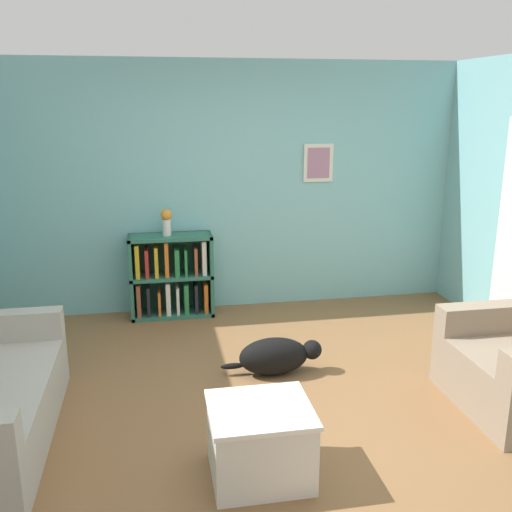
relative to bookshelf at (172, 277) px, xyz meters
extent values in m
plane|color=brown|center=(0.60, -2.03, -0.42)|extent=(14.00, 14.00, 0.00)
cube|color=#7AB7BC|center=(0.60, 0.22, 0.88)|extent=(5.60, 0.10, 2.60)
cube|color=silver|center=(1.60, 0.16, 1.13)|extent=(0.32, 0.02, 0.40)
cube|color=#A37089|center=(1.60, 0.14, 1.13)|extent=(0.24, 0.01, 0.32)
cube|color=#ADA89E|center=(-1.33, -1.37, 0.10)|extent=(0.88, 0.16, 0.22)
cube|color=#2D6B56|center=(-0.41, -0.01, 0.02)|extent=(0.04, 0.32, 0.86)
cube|color=#2D6B56|center=(0.41, -0.01, 0.02)|extent=(0.04, 0.32, 0.86)
cube|color=#2D6B56|center=(0.00, 0.14, 0.02)|extent=(0.85, 0.02, 0.86)
cube|color=#2D6B56|center=(0.00, -0.01, -0.40)|extent=(0.85, 0.32, 0.04)
cube|color=#2D6B56|center=(0.00, -0.01, 0.02)|extent=(0.85, 0.32, 0.04)
cube|color=#2D6B56|center=(0.00, -0.01, 0.43)|extent=(0.85, 0.32, 0.04)
cube|color=brown|center=(-0.34, -0.02, -0.22)|extent=(0.04, 0.24, 0.36)
cube|color=gold|center=(-0.34, -0.02, 0.21)|extent=(0.04, 0.24, 0.34)
cube|color=black|center=(-0.25, -0.02, -0.23)|extent=(0.03, 0.24, 0.33)
cube|color=#B22823|center=(-0.24, -0.02, 0.18)|extent=(0.04, 0.24, 0.29)
cube|color=orange|center=(-0.14, -0.02, -0.26)|extent=(0.03, 0.24, 0.27)
cube|color=gold|center=(-0.15, -0.02, 0.19)|extent=(0.04, 0.24, 0.31)
cube|color=silver|center=(-0.05, -0.02, -0.22)|extent=(0.05, 0.24, 0.36)
cube|color=orange|center=(-0.05, -0.02, 0.21)|extent=(0.04, 0.24, 0.36)
cube|color=silver|center=(0.05, -0.02, -0.24)|extent=(0.03, 0.24, 0.31)
cube|color=#287A3D|center=(0.06, -0.02, 0.17)|extent=(0.05, 0.24, 0.28)
cube|color=#287A3D|center=(0.14, -0.02, -0.23)|extent=(0.05, 0.24, 0.34)
cube|color=#287A3D|center=(0.15, -0.02, 0.17)|extent=(0.03, 0.24, 0.27)
cube|color=black|center=(0.24, -0.02, -0.24)|extent=(0.03, 0.24, 0.33)
cube|color=brown|center=(0.25, -0.02, 0.17)|extent=(0.03, 0.24, 0.28)
cube|color=orange|center=(0.34, -0.02, -0.23)|extent=(0.04, 0.24, 0.33)
cube|color=silver|center=(0.34, -0.02, 0.21)|extent=(0.04, 0.24, 0.36)
cube|color=gray|center=(2.49, -1.93, 0.12)|extent=(0.99, 0.18, 0.22)
cube|color=silver|center=(0.41, -2.81, -0.19)|extent=(0.58, 0.52, 0.46)
cube|color=white|center=(0.41, -2.81, 0.03)|extent=(0.61, 0.54, 0.03)
ellipsoid|color=black|center=(0.77, -1.52, -0.26)|extent=(0.57, 0.28, 0.31)
sphere|color=black|center=(1.09, -1.52, -0.23)|extent=(0.16, 0.16, 0.16)
ellipsoid|color=black|center=(0.43, -1.48, -0.34)|extent=(0.20, 0.05, 0.05)
cylinder|color=silver|center=(-0.03, -0.01, 0.53)|extent=(0.09, 0.09, 0.17)
sphere|color=orange|center=(-0.03, -0.01, 0.66)|extent=(0.11, 0.11, 0.11)
camera|label=1|loc=(-0.15, -5.73, 1.77)|focal=40.00mm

